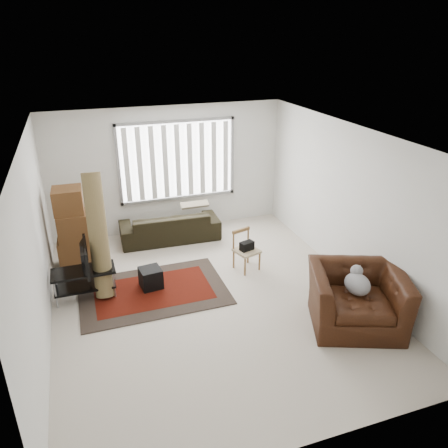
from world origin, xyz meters
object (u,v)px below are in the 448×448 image
object	(u,v)px
sofa	(170,222)
armchair	(357,295)
tv_stand	(84,278)
moving_boxes	(74,231)
side_chair	(246,248)

from	to	relation	value
sofa	armchair	world-z (taller)	armchair
sofa	armchair	bearing A→B (deg)	120.12
tv_stand	sofa	world-z (taller)	sofa
moving_boxes	side_chair	bearing A→B (deg)	-21.46
tv_stand	side_chair	distance (m)	2.87
side_chair	armchair	bearing A→B (deg)	-82.34
side_chair	armchair	xyz separation A→B (m)	(0.94, -2.08, 0.08)
side_chair	moving_boxes	bearing A→B (deg)	141.91
armchair	sofa	bearing A→B (deg)	139.03
tv_stand	moving_boxes	distance (m)	1.22
tv_stand	side_chair	world-z (taller)	side_chair
moving_boxes	sofa	bearing A→B (deg)	15.80
armchair	moving_boxes	bearing A→B (deg)	161.40
side_chair	sofa	bearing A→B (deg)	105.24
tv_stand	moving_boxes	xyz separation A→B (m)	(-0.08, 1.17, 0.35)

